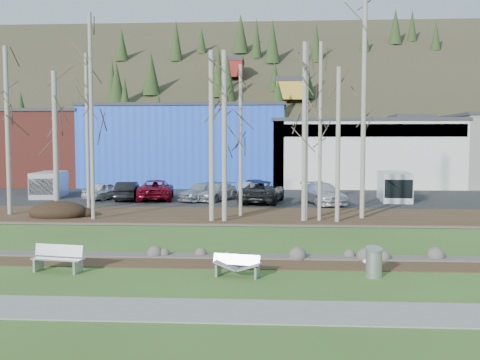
# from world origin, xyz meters

# --- Properties ---
(ground) EXTENTS (200.00, 200.00, 0.00)m
(ground) POSITION_xyz_m (0.00, 0.00, 0.00)
(ground) COLOR #3A5920
(ground) RESTS_ON ground
(footpath) EXTENTS (80.00, 2.00, 0.04)m
(footpath) POSITION_xyz_m (0.00, -3.50, 0.02)
(footpath) COLOR slate
(footpath) RESTS_ON ground
(dirt_strip) EXTENTS (80.00, 1.80, 0.03)m
(dirt_strip) POSITION_xyz_m (0.00, 2.10, 0.01)
(dirt_strip) COLOR #382616
(dirt_strip) RESTS_ON ground
(near_bank_rocks) EXTENTS (80.00, 0.80, 0.50)m
(near_bank_rocks) POSITION_xyz_m (0.00, 3.10, 0.00)
(near_bank_rocks) COLOR #47423D
(near_bank_rocks) RESTS_ON ground
(river) EXTENTS (80.00, 8.00, 0.90)m
(river) POSITION_xyz_m (0.00, 7.20, 0.00)
(river) COLOR black
(river) RESTS_ON ground
(far_bank_rocks) EXTENTS (80.00, 0.80, 0.46)m
(far_bank_rocks) POSITION_xyz_m (0.00, 11.30, 0.00)
(far_bank_rocks) COLOR #47423D
(far_bank_rocks) RESTS_ON ground
(far_bank) EXTENTS (80.00, 7.00, 0.15)m
(far_bank) POSITION_xyz_m (0.00, 14.50, 0.07)
(far_bank) COLOR #382616
(far_bank) RESTS_ON ground
(parking_lot) EXTENTS (80.00, 14.00, 0.14)m
(parking_lot) POSITION_xyz_m (0.00, 25.00, 0.07)
(parking_lot) COLOR black
(parking_lot) RESTS_ON ground
(building_brick) EXTENTS (16.32, 12.24, 7.80)m
(building_brick) POSITION_xyz_m (-24.00, 39.00, 3.91)
(building_brick) COLOR brown
(building_brick) RESTS_ON ground
(building_blue) EXTENTS (20.40, 12.24, 8.30)m
(building_blue) POSITION_xyz_m (-6.00, 39.00, 4.16)
(building_blue) COLOR blue
(building_blue) RESTS_ON ground
(building_white) EXTENTS (18.36, 12.24, 6.80)m
(building_white) POSITION_xyz_m (12.00, 38.98, 3.41)
(building_white) COLOR silver
(building_white) RESTS_ON ground
(hillside) EXTENTS (160.00, 72.00, 35.00)m
(hillside) POSITION_xyz_m (0.00, 84.00, 17.50)
(hillside) COLOR #353320
(hillside) RESTS_ON ground
(bench_intact) EXTENTS (1.89, 0.84, 0.92)m
(bench_intact) POSITION_xyz_m (-4.50, 0.57, 0.46)
(bench_intact) COLOR #B7BABC
(bench_intact) RESTS_ON ground
(bench_damaged) EXTENTS (1.67, 0.85, 0.71)m
(bench_damaged) POSITION_xyz_m (1.74, 0.25, 0.36)
(bench_damaged) COLOR #B7BABC
(bench_damaged) RESTS_ON ground
(litter_bin) EXTENTS (0.64, 0.64, 0.92)m
(litter_bin) POSITION_xyz_m (6.28, 0.41, 0.46)
(litter_bin) COLOR #B7BABC
(litter_bin) RESTS_ON ground
(seagull) EXTENTS (0.37, 0.18, 0.27)m
(seagull) POSITION_xyz_m (6.37, 2.13, 0.15)
(seagull) COLOR gold
(seagull) RESTS_ON ground
(dirt_mound) EXTENTS (3.42, 2.41, 0.67)m
(dirt_mound) POSITION_xyz_m (-9.59, 13.05, 0.49)
(dirt_mound) COLOR black
(dirt_mound) RESTS_ON far_bank
(birch_0) EXTENTS (0.28, 0.28, 10.04)m
(birch_0) POSITION_xyz_m (-12.94, 13.90, 5.17)
(birch_0) COLOR #A9A399
(birch_0) RESTS_ON far_bank
(birch_1) EXTENTS (0.22, 0.22, 9.73)m
(birch_1) POSITION_xyz_m (-8.43, 14.92, 5.02)
(birch_1) COLOR #A9A399
(birch_1) RESTS_ON far_bank
(birch_2) EXTENTS (0.32, 0.32, 8.64)m
(birch_2) POSITION_xyz_m (-10.28, 14.54, 4.47)
(birch_2) COLOR #A9A399
(birch_2) RESTS_ON far_bank
(birch_3) EXTENTS (0.22, 0.22, 11.50)m
(birch_3) POSITION_xyz_m (-7.22, 12.21, 5.90)
(birch_3) COLOR #A9A399
(birch_3) RESTS_ON far_bank
(birch_4) EXTENTS (0.28, 0.28, 9.32)m
(birch_4) POSITION_xyz_m (-0.43, 11.93, 4.81)
(birch_4) COLOR #A9A399
(birch_4) RESTS_ON far_bank
(birch_5) EXTENTS (0.20, 0.20, 8.86)m
(birch_5) POSITION_xyz_m (1.04, 14.07, 4.58)
(birch_5) COLOR #A9A399
(birch_5) RESTS_ON far_bank
(birch_6) EXTENTS (0.20, 0.20, 9.78)m
(birch_6) POSITION_xyz_m (5.53, 12.35, 5.04)
(birch_6) COLOR #A9A399
(birch_6) RESTS_ON far_bank
(birch_7) EXTENTS (0.26, 0.26, 9.78)m
(birch_7) POSITION_xyz_m (4.66, 12.28, 5.04)
(birch_7) COLOR #A9A399
(birch_7) RESTS_ON far_bank
(birch_8) EXTENTS (0.25, 0.25, 8.39)m
(birch_8) POSITION_xyz_m (6.47, 12.02, 4.34)
(birch_8) COLOR #A9A399
(birch_8) RESTS_ON far_bank
(birch_9) EXTENTS (0.27, 0.27, 13.06)m
(birch_9) POSITION_xyz_m (8.06, 13.50, 6.68)
(birch_9) COLOR #A9A399
(birch_9) RESTS_ON far_bank
(birch_10) EXTENTS (0.20, 0.20, 9.78)m
(birch_10) POSITION_xyz_m (4.77, 12.35, 5.04)
(birch_10) COLOR #A9A399
(birch_10) RESTS_ON far_bank
(birch_11) EXTENTS (0.28, 0.28, 9.32)m
(birch_11) POSITION_xyz_m (0.28, 11.93, 4.81)
(birch_11) COLOR #A9A399
(birch_11) RESTS_ON far_bank
(car_0) EXTENTS (2.82, 4.21, 1.33)m
(car_0) POSITION_xyz_m (-9.85, 22.56, 0.81)
(car_0) COLOR white
(car_0) RESTS_ON parking_lot
(car_1) EXTENTS (1.99, 4.40, 1.40)m
(car_1) POSITION_xyz_m (-7.94, 22.14, 0.84)
(car_1) COLOR black
(car_1) RESTS_ON parking_lot
(car_2) EXTENTS (3.34, 5.82, 1.53)m
(car_2) POSITION_xyz_m (-5.91, 22.59, 0.90)
(car_2) COLOR maroon
(car_2) RESTS_ON parking_lot
(car_3) EXTENTS (3.43, 4.80, 1.29)m
(car_3) POSITION_xyz_m (-1.33, 22.33, 0.79)
(car_3) COLOR #9C9DA4
(car_3) RESTS_ON parking_lot
(car_4) EXTENTS (1.90, 4.69, 1.60)m
(car_4) POSITION_xyz_m (1.53, 23.23, 0.94)
(car_4) COLOR #1A184A
(car_4) RESTS_ON parking_lot
(car_5) EXTENTS (1.87, 4.41, 1.42)m
(car_5) POSITION_xyz_m (1.04, 22.42, 0.85)
(car_5) COLOR #B0B0B2
(car_5) RESTS_ON parking_lot
(car_6) EXTENTS (3.47, 6.06, 1.59)m
(car_6) POSITION_xyz_m (2.19, 21.09, 0.94)
(car_6) COLOR black
(car_6) RESTS_ON parking_lot
(car_7) EXTENTS (3.32, 5.44, 1.47)m
(car_7) POSITION_xyz_m (6.49, 20.50, 0.88)
(car_7) COLOR silver
(car_7) RESTS_ON parking_lot
(car_8) EXTENTS (3.43, 4.80, 1.29)m
(car_8) POSITION_xyz_m (-2.41, 22.33, 0.79)
(car_8) COLOR #9C9DA4
(car_8) RESTS_ON parking_lot
(van_white) EXTENTS (2.47, 5.04, 2.13)m
(van_white) POSITION_xyz_m (12.01, 22.97, 1.21)
(van_white) COLOR white
(van_white) RESTS_ON parking_lot
(van_grey) EXTENTS (2.52, 4.79, 2.00)m
(van_grey) POSITION_xyz_m (-14.83, 23.96, 1.14)
(van_grey) COLOR #B8BBBD
(van_grey) RESTS_ON parking_lot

